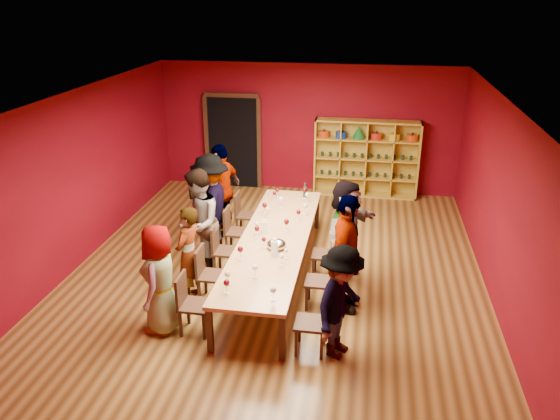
# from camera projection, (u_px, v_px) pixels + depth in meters

# --- Properties ---
(room_shell) EXTENTS (7.10, 9.10, 3.04)m
(room_shell) POSITION_uv_depth(u_px,v_px,m) (274.00, 195.00, 8.74)
(room_shell) COLOR brown
(room_shell) RESTS_ON ground
(tasting_table) EXTENTS (1.10, 4.50, 0.75)m
(tasting_table) POSITION_uv_depth(u_px,v_px,m) (274.00, 240.00, 9.04)
(tasting_table) COLOR #B07D49
(tasting_table) RESTS_ON ground
(doorway) EXTENTS (1.40, 0.17, 2.30)m
(doorway) POSITION_uv_depth(u_px,v_px,m) (233.00, 141.00, 13.20)
(doorway) COLOR black
(doorway) RESTS_ON ground
(shelving_unit) EXTENTS (2.40, 0.40, 1.80)m
(shelving_unit) POSITION_uv_depth(u_px,v_px,m) (366.00, 155.00, 12.66)
(shelving_unit) COLOR #B69329
(shelving_unit) RESTS_ON ground
(chair_person_left_0) EXTENTS (0.42, 0.42, 0.89)m
(chair_person_left_0) POSITION_uv_depth(u_px,v_px,m) (189.00, 301.00, 7.68)
(chair_person_left_0) COLOR black
(chair_person_left_0) RESTS_ON ground
(person_left_0) EXTENTS (0.46, 0.80, 1.61)m
(person_left_0) POSITION_uv_depth(u_px,v_px,m) (160.00, 279.00, 7.62)
(person_left_0) COLOR #4D4C52
(person_left_0) RESTS_ON ground
(chair_person_left_1) EXTENTS (0.42, 0.42, 0.89)m
(chair_person_left_1) POSITION_uv_depth(u_px,v_px,m) (207.00, 271.00, 8.47)
(chair_person_left_1) COLOR black
(chair_person_left_1) RESTS_ON ground
(person_left_1) EXTENTS (0.51, 0.63, 1.54)m
(person_left_1) POSITION_uv_depth(u_px,v_px,m) (188.00, 254.00, 8.41)
(person_left_1) COLOR #5C7FBE
(person_left_1) RESTS_ON ground
(chair_person_left_2) EXTENTS (0.42, 0.42, 0.89)m
(chair_person_left_2) POSITION_uv_depth(u_px,v_px,m) (222.00, 248.00, 9.24)
(chair_person_left_2) COLOR black
(chair_person_left_2) RESTS_ON ground
(person_left_2) EXTENTS (0.70, 0.99, 1.85)m
(person_left_2) POSITION_uv_depth(u_px,v_px,m) (198.00, 223.00, 9.14)
(person_left_2) COLOR #4A4A4F
(person_left_2) RESTS_ON ground
(chair_person_left_3) EXTENTS (0.42, 0.42, 0.89)m
(chair_person_left_3) POSITION_uv_depth(u_px,v_px,m) (233.00, 229.00, 9.97)
(chair_person_left_3) COLOR black
(chair_person_left_3) RESTS_ON ground
(person_left_3) EXTENTS (0.54, 1.23, 1.87)m
(person_left_3) POSITION_uv_depth(u_px,v_px,m) (211.00, 205.00, 9.86)
(person_left_3) COLOR pink
(person_left_3) RESTS_ON ground
(chair_person_left_4) EXTENTS (0.42, 0.42, 0.89)m
(chair_person_left_4) POSITION_uv_depth(u_px,v_px,m) (243.00, 212.00, 10.70)
(chair_person_left_4) COLOR black
(chair_person_left_4) RESTS_ON ground
(person_left_4) EXTENTS (0.84, 1.19, 1.85)m
(person_left_4) POSITION_uv_depth(u_px,v_px,m) (222.00, 190.00, 10.60)
(person_left_4) COLOR silver
(person_left_4) RESTS_ON ground
(chair_person_right_0) EXTENTS (0.42, 0.42, 0.89)m
(chair_person_right_0) POSITION_uv_depth(u_px,v_px,m) (317.00, 320.00, 7.24)
(chair_person_right_0) COLOR black
(chair_person_right_0) RESTS_ON ground
(person_right_0) EXTENTS (0.78, 1.11, 1.59)m
(person_right_0) POSITION_uv_depth(u_px,v_px,m) (341.00, 302.00, 7.08)
(person_right_0) COLOR #C6858D
(person_right_0) RESTS_ON ground
(chair_person_right_1) EXTENTS (0.42, 0.42, 0.89)m
(chair_person_right_1) POSITION_uv_depth(u_px,v_px,m) (325.00, 278.00, 8.27)
(chair_person_right_1) COLOR black
(chair_person_right_1) RESTS_ON ground
(person_right_1) EXTENTS (0.65, 1.15, 1.86)m
(person_right_1) POSITION_uv_depth(u_px,v_px,m) (346.00, 254.00, 8.06)
(person_right_1) COLOR #C8868B
(person_right_1) RESTS_ON ground
(chair_person_right_2) EXTENTS (0.42, 0.42, 0.89)m
(chair_person_right_2) POSITION_uv_depth(u_px,v_px,m) (330.00, 251.00, 9.11)
(chair_person_right_2) COLOR black
(chair_person_right_2) RESTS_ON ground
(person_right_2) EXTENTS (0.96, 1.70, 1.76)m
(person_right_2) POSITION_uv_depth(u_px,v_px,m) (345.00, 231.00, 8.92)
(person_right_2) COLOR #141638
(person_right_2) RESTS_ON ground
(wine_glass_0) EXTENTS (0.09, 0.09, 0.22)m
(wine_glass_0) POSITION_uv_depth(u_px,v_px,m) (240.00, 250.00, 8.23)
(wine_glass_0) COLOR white
(wine_glass_0) RESTS_ON tasting_table
(wine_glass_1) EXTENTS (0.08, 0.08, 0.21)m
(wine_glass_1) POSITION_uv_depth(u_px,v_px,m) (257.00, 225.00, 9.13)
(wine_glass_1) COLOR white
(wine_glass_1) RESTS_ON tasting_table
(wine_glass_2) EXTENTS (0.09, 0.09, 0.22)m
(wine_glass_2) POSITION_uv_depth(u_px,v_px,m) (265.00, 206.00, 9.90)
(wine_glass_2) COLOR white
(wine_glass_2) RESTS_ON tasting_table
(wine_glass_3) EXTENTS (0.08, 0.08, 0.21)m
(wine_glass_3) POSITION_uv_depth(u_px,v_px,m) (281.00, 200.00, 10.20)
(wine_glass_3) COLOR white
(wine_glass_3) RESTS_ON tasting_table
(wine_glass_4) EXTENTS (0.09, 0.09, 0.22)m
(wine_glass_4) POSITION_uv_depth(u_px,v_px,m) (287.00, 222.00, 9.19)
(wine_glass_4) COLOR white
(wine_glass_4) RESTS_ON tasting_table
(wine_glass_5) EXTENTS (0.07, 0.07, 0.18)m
(wine_glass_5) POSITION_uv_depth(u_px,v_px,m) (286.00, 251.00, 8.27)
(wine_glass_5) COLOR white
(wine_glass_5) RESTS_ON tasting_table
(wine_glass_6) EXTENTS (0.08, 0.08, 0.21)m
(wine_glass_6) POSITION_uv_depth(u_px,v_px,m) (255.00, 268.00, 7.72)
(wine_glass_6) COLOR white
(wine_glass_6) RESTS_ON tasting_table
(wine_glass_7) EXTENTS (0.08, 0.08, 0.20)m
(wine_glass_7) POSITION_uv_depth(u_px,v_px,m) (307.00, 195.00, 10.45)
(wine_glass_7) COLOR white
(wine_glass_7) RESTS_ON tasting_table
(wine_glass_8) EXTENTS (0.07, 0.07, 0.18)m
(wine_glass_8) POSITION_uv_depth(u_px,v_px,m) (274.00, 194.00, 10.57)
(wine_glass_8) COLOR white
(wine_glass_8) RESTS_ON tasting_table
(wine_glass_9) EXTENTS (0.08, 0.08, 0.20)m
(wine_glass_9) POSITION_uv_depth(u_px,v_px,m) (281.00, 257.00, 8.06)
(wine_glass_9) COLOR white
(wine_glass_9) RESTS_ON tasting_table
(wine_glass_10) EXTENTS (0.09, 0.09, 0.22)m
(wine_glass_10) POSITION_uv_depth(u_px,v_px,m) (228.00, 275.00, 7.52)
(wine_glass_10) COLOR white
(wine_glass_10) RESTS_ON tasting_table
(wine_glass_11) EXTENTS (0.09, 0.09, 0.21)m
(wine_glass_11) POSITION_uv_depth(u_px,v_px,m) (227.00, 283.00, 7.31)
(wine_glass_11) COLOR white
(wine_glass_11) RESTS_ON tasting_table
(wine_glass_12) EXTENTS (0.07, 0.07, 0.19)m
(wine_glass_12) POSITION_uv_depth(u_px,v_px,m) (268.00, 210.00, 9.79)
(wine_glass_12) COLOR white
(wine_glass_12) RESTS_ON tasting_table
(wine_glass_13) EXTENTS (0.09, 0.09, 0.22)m
(wine_glass_13) POSITION_uv_depth(u_px,v_px,m) (305.00, 190.00, 10.65)
(wine_glass_13) COLOR white
(wine_glass_13) RESTS_ON tasting_table
(wine_glass_14) EXTENTS (0.07, 0.07, 0.18)m
(wine_glass_14) POSITION_uv_depth(u_px,v_px,m) (264.00, 240.00, 8.62)
(wine_glass_14) COLOR white
(wine_glass_14) RESTS_ON tasting_table
(wine_glass_15) EXTENTS (0.08, 0.08, 0.20)m
(wine_glass_15) POSITION_uv_depth(u_px,v_px,m) (298.00, 213.00, 9.64)
(wine_glass_15) COLOR white
(wine_glass_15) RESTS_ON tasting_table
(wine_glass_16) EXTENTS (0.08, 0.08, 0.21)m
(wine_glass_16) POSITION_uv_depth(u_px,v_px,m) (273.00, 290.00, 7.15)
(wine_glass_16) COLOR white
(wine_glass_16) RESTS_ON tasting_table
(wine_glass_17) EXTENTS (0.07, 0.07, 0.18)m
(wine_glass_17) POSITION_uv_depth(u_px,v_px,m) (277.00, 190.00, 10.72)
(wine_glass_17) COLOR white
(wine_glass_17) RESTS_ON tasting_table
(wine_glass_18) EXTENTS (0.08, 0.08, 0.21)m
(wine_glass_18) POSITION_uv_depth(u_px,v_px,m) (305.00, 206.00, 9.89)
(wine_glass_18) COLOR white
(wine_glass_18) RESTS_ON tasting_table
(wine_glass_19) EXTENTS (0.08, 0.08, 0.21)m
(wine_glass_19) POSITION_uv_depth(u_px,v_px,m) (257.00, 229.00, 8.96)
(wine_glass_19) COLOR white
(wine_glass_19) RESTS_ON tasting_table
(spittoon_bowl) EXTENTS (0.31, 0.31, 0.17)m
(spittoon_bowl) POSITION_uv_depth(u_px,v_px,m) (276.00, 244.00, 8.61)
(spittoon_bowl) COLOR silver
(spittoon_bowl) RESTS_ON tasting_table
(carafe_a) EXTENTS (0.11, 0.11, 0.24)m
(carafe_a) POSITION_uv_depth(u_px,v_px,m) (264.00, 227.00, 9.15)
(carafe_a) COLOR white
(carafe_a) RESTS_ON tasting_table
(carafe_b) EXTENTS (0.14, 0.14, 0.29)m
(carafe_b) POSITION_uv_depth(u_px,v_px,m) (274.00, 248.00, 8.37)
(carafe_b) COLOR white
(carafe_b) RESTS_ON tasting_table
(wine_bottle) EXTENTS (0.10, 0.10, 0.31)m
(wine_bottle) POSITION_uv_depth(u_px,v_px,m) (305.00, 192.00, 10.69)
(wine_bottle) COLOR #13361B
(wine_bottle) RESTS_ON tasting_table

